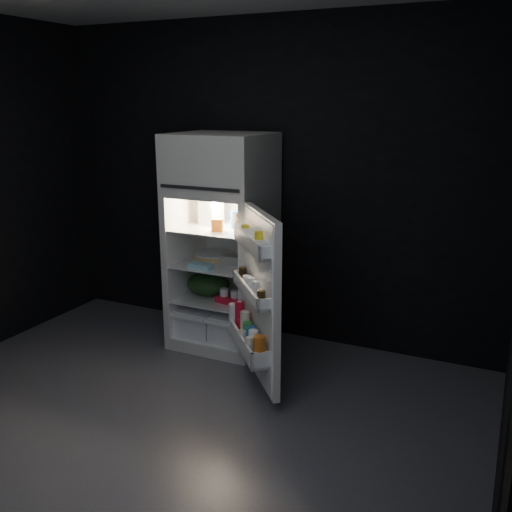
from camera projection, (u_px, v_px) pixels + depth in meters
The scene contains 17 objects.
floor at pixel (164, 422), 3.73m from camera, with size 4.00×3.40×0.00m, color #525258.
wall_back at pixel (270, 183), 4.85m from camera, with size 4.00×0.00×2.70m, color black.
refrigerator at pixel (223, 234), 4.73m from camera, with size 0.76×0.71×1.78m.
fridge_door at pixel (257, 301), 3.97m from camera, with size 0.61×0.67×1.22m.
milk_jug at pixel (211, 210), 4.73m from camera, with size 0.15×0.15×0.24m, color white.
mayo_jar at pixel (237, 220), 4.62m from camera, with size 0.10×0.10×0.14m, color #1D579E.
jam_jar at pixel (240, 222), 4.56m from camera, with size 0.09×0.09×0.13m, color black.
amber_bottle at pixel (202, 210), 4.79m from camera, with size 0.08×0.08×0.22m, color orange.
small_carton at pixel (217, 225), 4.51m from camera, with size 0.09×0.06×0.10m, color #C95E17.
egg_carton at pixel (236, 260), 4.67m from camera, with size 0.26×0.10×0.07m, color gray.
pie at pixel (213, 256), 4.85m from camera, with size 0.33×0.33×0.04m, color tan.
flat_package at pixel (201, 266), 4.57m from camera, with size 0.20×0.10×0.04m, color #89C2D4.
wrapped_pkg at pixel (244, 258), 4.78m from camera, with size 0.12×0.10×0.05m, color beige.
produce_bag at pixel (208, 284), 4.84m from camera, with size 0.37×0.31×0.20m, color #193815.
yogurt_tray at pixel (231, 300), 4.67m from camera, with size 0.23×0.13×0.05m, color red.
small_can_red at pixel (252, 288), 4.89m from camera, with size 0.07×0.07×0.09m, color red.
small_can_silver at pixel (253, 288), 4.89m from camera, with size 0.06×0.06×0.09m, color silver.
Camera 1 is at (1.96, -2.73, 2.04)m, focal length 40.00 mm.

